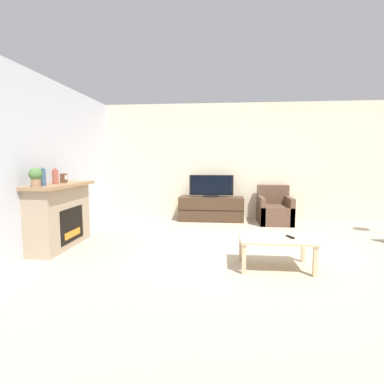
% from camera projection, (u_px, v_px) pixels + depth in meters
% --- Properties ---
extents(ground_plane, '(24.00, 24.00, 0.00)m').
position_uv_depth(ground_plane, '(258.00, 251.00, 4.61)').
color(ground_plane, tan).
extents(wall_back, '(12.00, 0.06, 2.70)m').
position_uv_depth(wall_back, '(246.00, 162.00, 7.00)').
color(wall_back, beige).
rests_on(wall_back, ground).
extents(wall_left, '(0.06, 12.00, 2.70)m').
position_uv_depth(wall_left, '(46.00, 163.00, 4.79)').
color(wall_left, silver).
rests_on(wall_left, ground).
extents(fireplace, '(0.52, 1.41, 1.02)m').
position_uv_depth(fireplace, '(60.00, 215.00, 4.78)').
color(fireplace, tan).
rests_on(fireplace, ground).
extents(mantel_vase_left, '(0.07, 0.07, 0.27)m').
position_uv_depth(mantel_vase_left, '(43.00, 177.00, 4.29)').
color(mantel_vase_left, '#385670').
rests_on(mantel_vase_left, fireplace).
extents(mantel_vase_centre_left, '(0.09, 0.09, 0.25)m').
position_uv_depth(mantel_vase_centre_left, '(55.00, 177.00, 4.60)').
color(mantel_vase_centre_left, '#994C3D').
rests_on(mantel_vase_centre_left, fireplace).
extents(mantel_clock, '(0.08, 0.11, 0.15)m').
position_uv_depth(mantel_clock, '(64.00, 178.00, 4.85)').
color(mantel_clock, brown).
rests_on(mantel_clock, fireplace).
extents(potted_plant, '(0.18, 0.18, 0.27)m').
position_uv_depth(potted_plant, '(36.00, 176.00, 4.11)').
color(potted_plant, '#936B4C').
rests_on(potted_plant, fireplace).
extents(tv_stand, '(1.46, 0.50, 0.55)m').
position_uv_depth(tv_stand, '(211.00, 209.00, 6.88)').
color(tv_stand, '#422D1E').
rests_on(tv_stand, ground).
extents(tv, '(1.00, 0.18, 0.50)m').
position_uv_depth(tv, '(211.00, 187.00, 6.82)').
color(tv, black).
rests_on(tv, tv_stand).
extents(armchair, '(0.70, 0.76, 0.83)m').
position_uv_depth(armchair, '(274.00, 211.00, 6.59)').
color(armchair, brown).
rests_on(armchair, ground).
extents(coffee_table, '(0.92, 0.61, 0.40)m').
position_uv_depth(coffee_table, '(276.00, 241.00, 3.86)').
color(coffee_table, '#CCB289').
rests_on(coffee_table, ground).
extents(remote, '(0.09, 0.15, 0.02)m').
position_uv_depth(remote, '(290.00, 237.00, 3.83)').
color(remote, black).
rests_on(remote, coffee_table).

